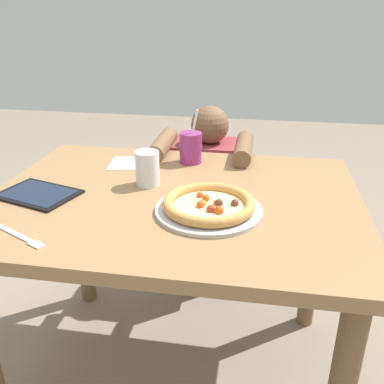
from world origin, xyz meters
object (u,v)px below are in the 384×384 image
object	(u,v)px
water_cup_clear	(147,168)
tablet	(38,194)
drink_cup_colored	(191,148)
pizza_near	(209,206)
diner_seated	(208,206)
fork	(20,237)

from	to	relation	value
water_cup_clear	tablet	bearing A→B (deg)	-156.07
drink_cup_colored	tablet	world-z (taller)	drink_cup_colored
pizza_near	diner_seated	xyz separation A→B (m)	(-0.09, 0.73, -0.36)
water_cup_clear	drink_cup_colored	bearing A→B (deg)	66.09
pizza_near	diner_seated	bearing A→B (deg)	97.26
pizza_near	water_cup_clear	bearing A→B (deg)	143.39
drink_cup_colored	fork	size ratio (longest dim) A/B	1.09
water_cup_clear	diner_seated	xyz separation A→B (m)	(0.14, 0.56, -0.40)
pizza_near	tablet	bearing A→B (deg)	177.17
drink_cup_colored	water_cup_clear	size ratio (longest dim) A/B	1.77
drink_cup_colored	tablet	bearing A→B (deg)	-138.16
drink_cup_colored	water_cup_clear	world-z (taller)	drink_cup_colored
fork	diner_seated	size ratio (longest dim) A/B	0.21
drink_cup_colored	water_cup_clear	bearing A→B (deg)	-113.91
tablet	diner_seated	xyz separation A→B (m)	(0.46, 0.71, -0.34)
tablet	pizza_near	bearing A→B (deg)	-2.83
pizza_near	diner_seated	size ratio (longest dim) A/B	0.35
water_cup_clear	fork	distance (m)	0.47
water_cup_clear	diner_seated	distance (m)	0.70
water_cup_clear	diner_seated	size ratio (longest dim) A/B	0.13
pizza_near	tablet	world-z (taller)	pizza_near
water_cup_clear	tablet	world-z (taller)	water_cup_clear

